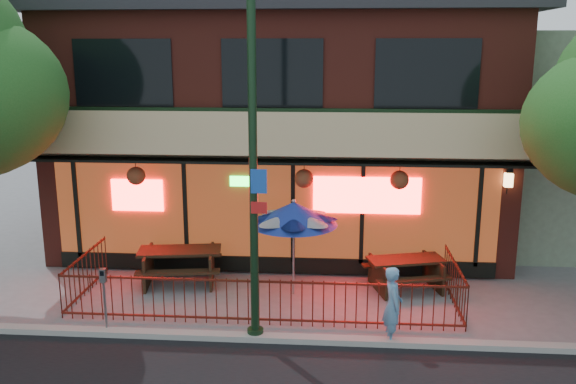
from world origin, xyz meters
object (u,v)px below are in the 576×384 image
at_px(picnic_table_right, 406,269).
at_px(patio_umbrella, 294,213).
at_px(picnic_table_left, 180,261).
at_px(parking_meter_near, 104,290).
at_px(street_light, 253,182).
at_px(pedestrian, 393,305).

distance_m(picnic_table_right, patio_umbrella, 3.04).
xyz_separation_m(picnic_table_left, picnic_table_right, (5.42, -0.00, -0.06)).
xyz_separation_m(picnic_table_left, patio_umbrella, (2.80, -0.52, 1.39)).
xyz_separation_m(picnic_table_right, parking_meter_near, (-6.23, -2.80, 0.43)).
xyz_separation_m(street_light, parking_meter_near, (-3.01, 0.00, -2.23)).
bearing_deg(patio_umbrella, street_light, -104.70).
height_order(picnic_table_right, pedestrian, pedestrian).
distance_m(patio_umbrella, pedestrian, 3.25).
distance_m(street_light, patio_umbrella, 2.64).
relative_size(patio_umbrella, pedestrian, 1.49).
bearing_deg(picnic_table_right, street_light, -138.96).
relative_size(pedestrian, parking_meter_near, 1.13).
relative_size(picnic_table_right, patio_umbrella, 0.90).
height_order(picnic_table_left, parking_meter_near, parking_meter_near).
xyz_separation_m(street_light, patio_umbrella, (0.60, 2.28, -1.20)).
bearing_deg(picnic_table_right, parking_meter_near, -155.79).
xyz_separation_m(picnic_table_left, pedestrian, (4.86, -2.75, 0.21)).
distance_m(picnic_table_right, parking_meter_near, 6.84).
distance_m(patio_umbrella, parking_meter_near, 4.38).
height_order(street_light, picnic_table_left, street_light).
bearing_deg(patio_umbrella, pedestrian, -47.18).
bearing_deg(parking_meter_near, pedestrian, 0.51).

